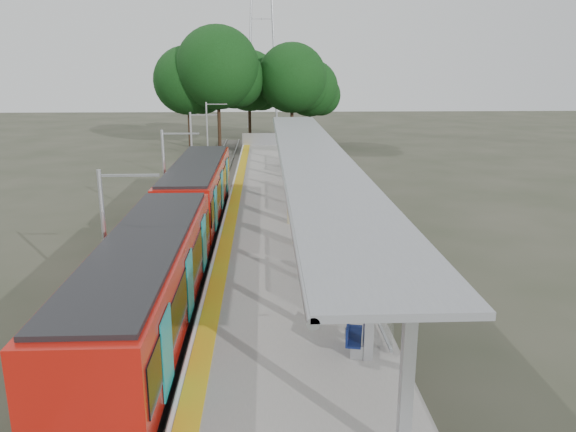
# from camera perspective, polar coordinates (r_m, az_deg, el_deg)

# --- Properties ---
(trackbed) EXTENTS (3.00, 70.00, 0.24)m
(trackbed) POSITION_cam_1_polar(r_m,az_deg,el_deg) (33.07, -8.81, -0.29)
(trackbed) COLOR #59544C
(trackbed) RESTS_ON ground
(platform) EXTENTS (6.00, 50.00, 1.00)m
(platform) POSITION_cam_1_polar(r_m,az_deg,el_deg) (32.77, -1.00, 0.44)
(platform) COLOR gray
(platform) RESTS_ON ground
(tactile_strip) EXTENTS (0.60, 50.00, 0.02)m
(tactile_strip) POSITION_cam_1_polar(r_m,az_deg,el_deg) (32.69, -5.48, 1.26)
(tactile_strip) COLOR gold
(tactile_strip) RESTS_ON platform
(end_fence) EXTENTS (6.00, 0.10, 1.20)m
(end_fence) POSITION_cam_1_polar(r_m,az_deg,el_deg) (57.11, -1.63, 7.83)
(end_fence) COLOR #9EA0A5
(end_fence) RESTS_ON platform
(train) EXTENTS (2.74, 27.60, 3.62)m
(train) POSITION_cam_1_polar(r_m,az_deg,el_deg) (24.84, -10.99, -0.91)
(train) COLOR black
(train) RESTS_ON ground
(canopy) EXTENTS (3.27, 38.00, 3.66)m
(canopy) POSITION_cam_1_polar(r_m,az_deg,el_deg) (28.36, 2.42, 5.77)
(canopy) COLOR #9EA0A5
(canopy) RESTS_ON platform
(tree_cluster) EXTENTS (20.29, 15.31, 12.93)m
(tree_cluster) POSITION_cam_1_polar(r_m,az_deg,el_deg) (63.42, -4.38, 13.89)
(tree_cluster) COLOR #382316
(tree_cluster) RESTS_ON ground
(catenary_masts) EXTENTS (2.08, 48.16, 5.40)m
(catenary_masts) POSITION_cam_1_polar(r_m,az_deg,el_deg) (31.73, -12.30, 4.07)
(catenary_masts) COLOR #9EA0A5
(catenary_masts) RESTS_ON ground
(bench_near) EXTENTS (0.69, 1.43, 0.94)m
(bench_near) POSITION_cam_1_polar(r_m,az_deg,el_deg) (16.14, 6.46, -11.80)
(bench_near) COLOR navy
(bench_near) RESTS_ON platform
(bench_mid) EXTENTS (0.73, 1.66, 1.10)m
(bench_mid) POSITION_cam_1_polar(r_m,az_deg,el_deg) (26.17, 5.07, -0.95)
(bench_mid) COLOR navy
(bench_mid) RESTS_ON platform
(bench_far) EXTENTS (0.70, 1.58, 1.04)m
(bench_far) POSITION_cam_1_polar(r_m,az_deg,el_deg) (43.16, 1.10, 5.41)
(bench_far) COLOR navy
(bench_far) RESTS_ON platform
(info_pillar_near) EXTENTS (0.38, 0.38, 1.69)m
(info_pillar_near) POSITION_cam_1_polar(r_m,az_deg,el_deg) (25.12, 0.91, -1.21)
(info_pillar_near) COLOR beige
(info_pillar_near) RESTS_ON platform
(info_pillar_far) EXTENTS (0.37, 0.37, 1.64)m
(info_pillar_far) POSITION_cam_1_polar(r_m,az_deg,el_deg) (28.33, 0.28, 0.63)
(info_pillar_far) COLOR beige
(info_pillar_far) RESTS_ON platform
(litter_bin) EXTENTS (0.46, 0.46, 0.83)m
(litter_bin) POSITION_cam_1_polar(r_m,az_deg,el_deg) (21.39, 3.13, -5.07)
(litter_bin) COLOR #9EA0A5
(litter_bin) RESTS_ON platform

